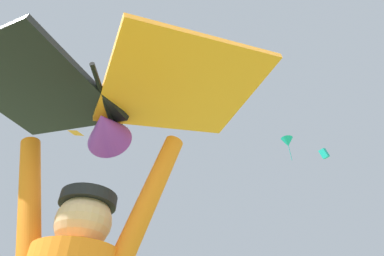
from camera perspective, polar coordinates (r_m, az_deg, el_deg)
The scene contains 6 objects.
held_stunt_kite at distance 1.67m, azimuth -15.69°, elevation 5.25°, with size 1.78×1.12×0.40m.
distant_kite_orange_mid_right at distance 22.78m, azimuth -20.96°, elevation -0.77°, with size 1.20×1.21×0.37m.
distant_kite_teal_high_left at distance 29.90m, azimuth 17.50°, elevation -2.55°, with size 1.29×1.38×2.56m.
distant_kite_orange_low_left at distance 22.11m, azimuth 2.74°, elevation 15.48°, with size 1.02×0.93×1.17m.
distant_kite_black_far_center at distance 21.54m, azimuth -13.80°, elevation 0.74°, with size 0.77×0.82×0.96m.
distant_kite_teal_overhead_distant at distance 35.80m, azimuth 23.58°, elevation -4.43°, with size 1.10×1.08×1.19m.
Camera 1 is at (0.49, -0.73, 1.00)m, focal length 28.39 mm.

